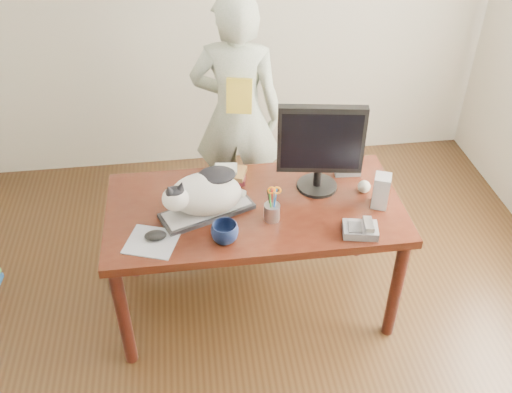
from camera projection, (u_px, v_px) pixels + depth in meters
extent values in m
plane|color=black|center=(269.00, 383.00, 3.07)|extent=(4.50, 4.50, 0.00)
cube|color=black|center=(255.00, 209.00, 3.10)|extent=(1.60, 0.80, 0.05)
cylinder|color=black|center=(123.00, 317.00, 2.98)|extent=(0.07, 0.07, 0.70)
cylinder|color=black|center=(396.00, 289.00, 3.14)|extent=(0.07, 0.07, 0.70)
cylinder|color=black|center=(129.00, 232.00, 3.52)|extent=(0.07, 0.07, 0.70)
cylinder|color=black|center=(362.00, 213.00, 3.68)|extent=(0.07, 0.07, 0.70)
cube|color=black|center=(247.00, 214.00, 3.58)|extent=(1.45, 0.03, 0.50)
cube|color=black|center=(207.00, 211.00, 3.03)|extent=(0.53, 0.35, 0.02)
cube|color=#9D9DA2|center=(207.00, 209.00, 3.02)|extent=(0.49, 0.31, 0.01)
ellipsoid|color=silver|center=(206.00, 194.00, 2.96)|extent=(0.43, 0.35, 0.23)
ellipsoid|color=silver|center=(175.00, 199.00, 2.85)|extent=(0.17, 0.17, 0.13)
ellipsoid|color=black|center=(175.00, 192.00, 2.82)|extent=(0.12, 0.12, 0.05)
cone|color=black|center=(169.00, 190.00, 2.79)|extent=(0.08, 0.08, 0.08)
cone|color=black|center=(181.00, 187.00, 2.81)|extent=(0.08, 0.07, 0.08)
ellipsoid|color=black|center=(217.00, 175.00, 2.93)|extent=(0.24, 0.22, 0.05)
cylinder|color=silver|center=(233.00, 190.00, 3.12)|extent=(0.15, 0.13, 0.05)
cylinder|color=black|center=(317.00, 186.00, 3.22)|extent=(0.26, 0.26, 0.02)
cylinder|color=black|center=(318.00, 177.00, 3.18)|extent=(0.05, 0.05, 0.10)
cube|color=black|center=(321.00, 139.00, 3.01)|extent=(0.46, 0.12, 0.39)
cube|color=black|center=(321.00, 142.00, 2.99)|extent=(0.42, 0.07, 0.33)
cylinder|color=gray|center=(272.00, 212.00, 2.97)|extent=(0.10, 0.10, 0.09)
cylinder|color=black|center=(269.00, 199.00, 2.93)|extent=(0.03, 0.03, 0.14)
cylinder|color=blue|center=(275.00, 201.00, 2.91)|extent=(0.03, 0.03, 0.14)
cylinder|color=red|center=(272.00, 198.00, 2.93)|extent=(0.01, 0.04, 0.14)
cylinder|color=#187B1A|center=(270.00, 202.00, 2.91)|extent=(0.02, 0.03, 0.14)
cylinder|color=#A5A5A9|center=(274.00, 199.00, 2.91)|extent=(0.01, 0.02, 0.10)
cylinder|color=#A5A5A9|center=(275.00, 199.00, 2.91)|extent=(0.02, 0.02, 0.10)
torus|color=orange|center=(272.00, 190.00, 2.88)|extent=(0.04, 0.02, 0.04)
torus|color=orange|center=(277.00, 190.00, 2.88)|extent=(0.04, 0.02, 0.04)
cube|color=#9EA2AA|center=(152.00, 242.00, 2.85)|extent=(0.31, 0.29, 0.01)
ellipsoid|color=black|center=(155.00, 235.00, 2.85)|extent=(0.13, 0.10, 0.04)
imported|color=black|center=(225.00, 233.00, 2.83)|extent=(0.19, 0.19, 0.11)
cube|color=#5E5E63|center=(360.00, 230.00, 2.89)|extent=(0.20, 0.16, 0.04)
cube|color=#3F4042|center=(355.00, 227.00, 2.87)|extent=(0.08, 0.10, 0.01)
cube|color=#A5A5A9|center=(369.00, 224.00, 2.88)|extent=(0.07, 0.15, 0.05)
cube|color=#AFAFB1|center=(381.00, 191.00, 3.03)|extent=(0.11, 0.12, 0.19)
sphere|color=beige|center=(364.00, 187.00, 3.17)|extent=(0.07, 0.07, 0.07)
cube|color=#461219|center=(228.00, 176.00, 3.28)|extent=(0.22, 0.18, 0.03)
cube|color=brown|center=(229.00, 173.00, 3.26)|extent=(0.22, 0.19, 0.03)
cube|color=silver|center=(226.00, 169.00, 3.25)|extent=(0.14, 0.11, 0.02)
cube|color=#5E5E63|center=(346.00, 164.00, 3.36)|extent=(0.16, 0.21, 0.05)
cube|color=#3F4042|center=(347.00, 162.00, 3.32)|extent=(0.11, 0.11, 0.01)
imported|color=silver|center=(237.00, 115.00, 3.73)|extent=(0.67, 0.51, 1.64)
cube|color=gold|center=(239.00, 96.00, 3.46)|extent=(0.17, 0.12, 0.22)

